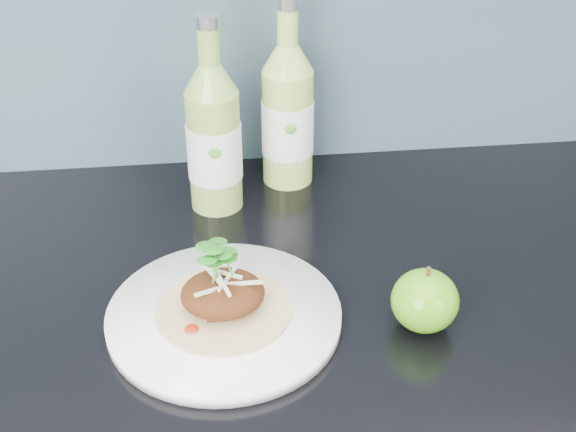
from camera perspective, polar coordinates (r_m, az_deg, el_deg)
The scene contains 5 objects.
dinner_plate at distance 0.92m, azimuth -4.57°, elevation -7.14°, with size 0.32×0.32×0.02m.
pork_taco at distance 0.90m, azimuth -4.67°, elevation -5.37°, with size 0.15×0.15×0.10m.
green_apple at distance 0.91m, azimuth 9.71°, elevation -5.95°, with size 0.10×0.10×0.08m.
cider_bottle_left at distance 1.08m, azimuth -5.30°, elevation 5.54°, with size 0.09×0.09×0.27m.
cider_bottle_right at distance 1.14m, azimuth -0.03°, elevation 7.19°, with size 0.09×0.09×0.27m.
Camera 1 is at (-0.11, 0.89, 1.50)m, focal length 50.00 mm.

